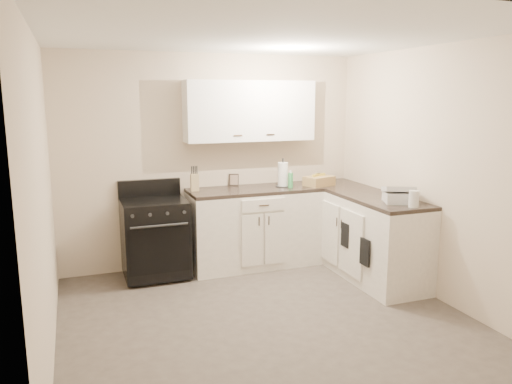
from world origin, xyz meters
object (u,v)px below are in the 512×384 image
object	(u,v)px
paper_towel	(283,175)
countertop_grill	(399,197)
wicker_basket	(319,181)
stove	(155,238)
knife_block	(195,182)

from	to	relation	value
paper_towel	countertop_grill	distance (m)	1.47
wicker_basket	countertop_grill	world-z (taller)	wicker_basket
wicker_basket	stove	bearing A→B (deg)	177.90
stove	wicker_basket	world-z (taller)	wicker_basket
paper_towel	wicker_basket	bearing A→B (deg)	-11.87
knife_block	paper_towel	bearing A→B (deg)	-0.28
stove	paper_towel	world-z (taller)	paper_towel
stove	countertop_grill	world-z (taller)	countertop_grill
paper_towel	wicker_basket	xyz separation A→B (m)	(0.44, -0.09, -0.09)
stove	paper_towel	size ratio (longest dim) A/B	2.92
countertop_grill	wicker_basket	bearing A→B (deg)	128.58
knife_block	paper_towel	size ratio (longest dim) A/B	0.68
knife_block	countertop_grill	world-z (taller)	knife_block
wicker_basket	countertop_grill	distance (m)	1.21
paper_towel	stove	bearing A→B (deg)	-179.27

